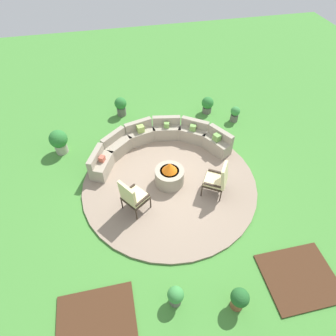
{
  "coord_description": "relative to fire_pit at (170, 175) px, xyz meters",
  "views": [
    {
      "loc": [
        -1.22,
        -5.41,
        6.44
      ],
      "look_at": [
        0.0,
        0.2,
        0.45
      ],
      "focal_mm": 31.18,
      "sensor_mm": 36.0,
      "label": 1
    }
  ],
  "objects": [
    {
      "name": "potted_plant_5",
      "position": [
        -0.59,
        -3.26,
        -0.06
      ],
      "size": [
        0.35,
        0.35,
        0.55
      ],
      "color": "#605B56",
      "rests_on": "ground_plane"
    },
    {
      "name": "potted_plant_3",
      "position": [
        0.65,
        -3.61,
        -0.0
      ],
      "size": [
        0.38,
        0.38,
        0.63
      ],
      "color": "brown",
      "rests_on": "ground_plane"
    },
    {
      "name": "mulch_bed_right",
      "position": [
        2.25,
        -3.35,
        -0.34
      ],
      "size": [
        1.59,
        1.41,
        0.04
      ],
      "primitive_type": "cube",
      "color": "#472B19",
      "rests_on": "ground_plane"
    },
    {
      "name": "potted_plant_1",
      "position": [
        -3.08,
        2.07,
        0.1
      ],
      "size": [
        0.56,
        0.56,
        0.82
      ],
      "color": "#A89E8E",
      "rests_on": "ground_plane"
    },
    {
      "name": "potted_plant_4",
      "position": [
        -0.99,
        3.67,
        0.03
      ],
      "size": [
        0.43,
        0.43,
        0.71
      ],
      "color": "#605B56",
      "rests_on": "ground_plane"
    },
    {
      "name": "mulch_bed_left",
      "position": [
        -2.25,
        -3.35,
        -0.34
      ],
      "size": [
        1.59,
        1.41,
        0.04
      ],
      "primitive_type": "cube",
      "color": "#472B19",
      "rests_on": "ground_plane"
    },
    {
      "name": "lounge_chair_front_right",
      "position": [
        1.19,
        -0.63,
        0.25
      ],
      "size": [
        0.79,
        0.81,
        1.08
      ],
      "rotation": [
        0.0,
        0.0,
        7.3
      ],
      "color": "#2D2319",
      "rests_on": "patio_circle"
    },
    {
      "name": "lounge_chair_front_left",
      "position": [
        -1.13,
        -0.74,
        0.27
      ],
      "size": [
        0.79,
        0.81,
        1.13
      ],
      "rotation": [
        0.0,
        0.0,
        5.34
      ],
      "color": "#2D2319",
      "rests_on": "patio_circle"
    },
    {
      "name": "fire_pit",
      "position": [
        0.0,
        0.0,
        0.0
      ],
      "size": [
        0.83,
        0.83,
        0.77
      ],
      "color": "#9E937F",
      "rests_on": "patio_circle"
    },
    {
      "name": "potted_plant_2",
      "position": [
        2.13,
        3.16,
        -0.02
      ],
      "size": [
        0.43,
        0.43,
        0.63
      ],
      "color": "#605B56",
      "rests_on": "ground_plane"
    },
    {
      "name": "curved_stone_bench",
      "position": [
        -0.06,
        1.53,
        -0.01
      ],
      "size": [
        4.42,
        1.96,
        0.72
      ],
      "color": "#9E937F",
      "rests_on": "patio_circle"
    },
    {
      "name": "potted_plant_0",
      "position": [
        2.93,
        2.45,
        -0.04
      ],
      "size": [
        0.33,
        0.33,
        0.58
      ],
      "color": "#605B56",
      "rests_on": "ground_plane"
    },
    {
      "name": "ground_plane",
      "position": [
        0.0,
        0.0,
        -0.36
      ],
      "size": [
        24.0,
        24.0,
        0.0
      ],
      "primitive_type": "plane",
      "color": "#478C38"
    },
    {
      "name": "patio_circle",
      "position": [
        0.0,
        0.0,
        -0.33
      ],
      "size": [
        5.0,
        5.0,
        0.06
      ],
      "primitive_type": "cylinder",
      "color": "gray",
      "rests_on": "ground_plane"
    }
  ]
}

